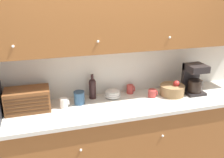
{
  "coord_description": "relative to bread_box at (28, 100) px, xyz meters",
  "views": [
    {
      "loc": [
        -0.73,
        -2.7,
        2.12
      ],
      "look_at": [
        0.0,
        -0.22,
        1.19
      ],
      "focal_mm": 40.0,
      "sensor_mm": 36.0,
      "label": 1
    }
  ],
  "objects": [
    {
      "name": "ground_plane",
      "position": [
        0.9,
        0.21,
        -1.05
      ],
      "size": [
        24.0,
        24.0,
        0.0
      ],
      "primitive_type": "plane",
      "color": "slate"
    },
    {
      "name": "wall_back",
      "position": [
        0.9,
        0.24,
        0.25
      ],
      "size": [
        5.93,
        0.06,
        2.6
      ],
      "color": "silver",
      "rests_on": "ground_plane"
    },
    {
      "name": "counter_unit",
      "position": [
        0.9,
        -0.11,
        -0.58
      ],
      "size": [
        3.55,
        0.67,
        0.93
      ],
      "color": "#935628",
      "rests_on": "ground_plane"
    },
    {
      "name": "backsplash_panel",
      "position": [
        0.9,
        0.2,
        0.17
      ],
      "size": [
        3.53,
        0.01,
        0.57
      ],
      "color": "silver",
      "rests_on": "counter_unit"
    },
    {
      "name": "upper_cabinets",
      "position": [
        1.07,
        0.04,
        0.83
      ],
      "size": [
        3.53,
        0.36,
        0.75
      ],
      "color": "#935628",
      "rests_on": "backsplash_panel"
    },
    {
      "name": "bread_box",
      "position": [
        0.0,
        0.0,
        0.0
      ],
      "size": [
        0.45,
        0.26,
        0.23
      ],
      "color": "brown",
      "rests_on": "counter_unit"
    },
    {
      "name": "mug",
      "position": [
        0.36,
        -0.04,
        -0.06
      ],
      "size": [
        0.1,
        0.09,
        0.1
      ],
      "color": "silver",
      "rests_on": "counter_unit"
    },
    {
      "name": "storage_canister",
      "position": [
        0.53,
        0.0,
        -0.04
      ],
      "size": [
        0.12,
        0.12,
        0.14
      ],
      "color": "#33567A",
      "rests_on": "counter_unit"
    },
    {
      "name": "wine_bottle",
      "position": [
        0.7,
        0.11,
        0.01
      ],
      "size": [
        0.08,
        0.08,
        0.29
      ],
      "color": "black",
      "rests_on": "counter_unit"
    },
    {
      "name": "bowl_stack_on_counter",
      "position": [
        0.93,
        0.06,
        -0.07
      ],
      "size": [
        0.19,
        0.19,
        0.09
      ],
      "color": "silver",
      "rests_on": "counter_unit"
    },
    {
      "name": "mug_blue_second",
      "position": [
        1.17,
        0.12,
        -0.06
      ],
      "size": [
        0.09,
        0.08,
        0.1
      ],
      "color": "#B73D38",
      "rests_on": "counter_unit"
    },
    {
      "name": "mug_patterned_third",
      "position": [
        1.38,
        -0.05,
        -0.07
      ],
      "size": [
        0.11,
        0.1,
        0.09
      ],
      "color": "#B73D38",
      "rests_on": "counter_unit"
    },
    {
      "name": "fruit_basket",
      "position": [
        1.63,
        -0.06,
        -0.05
      ],
      "size": [
        0.29,
        0.29,
        0.18
      ],
      "color": "#937047",
      "rests_on": "counter_unit"
    },
    {
      "name": "coffee_maker",
      "position": [
        1.91,
        -0.07,
        0.06
      ],
      "size": [
        0.22,
        0.23,
        0.36
      ],
      "color": "black",
      "rests_on": "counter_unit"
    }
  ]
}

